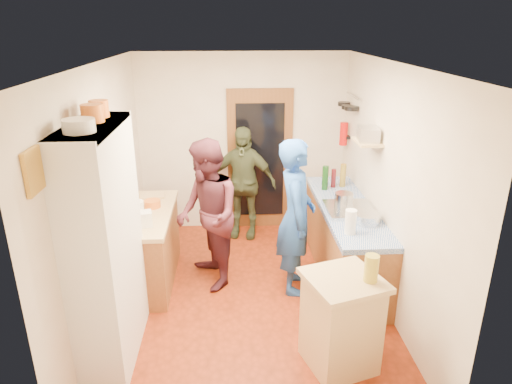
{
  "coord_description": "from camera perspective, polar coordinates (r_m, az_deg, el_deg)",
  "views": [
    {
      "loc": [
        -0.17,
        -4.49,
        2.98
      ],
      "look_at": [
        0.09,
        0.15,
        1.23
      ],
      "focal_mm": 32.0,
      "sensor_mm": 36.0,
      "label": 1
    }
  ],
  "objects": [
    {
      "name": "floor",
      "position": [
        5.4,
        -0.88,
        -13.07
      ],
      "size": [
        3.0,
        4.0,
        0.02
      ],
      "primitive_type": "cube",
      "color": "maroon",
      "rests_on": "ground"
    },
    {
      "name": "ceiling",
      "position": [
        4.51,
        -1.07,
        15.88
      ],
      "size": [
        3.0,
        4.0,
        0.02
      ],
      "primitive_type": "cube",
      "color": "silver",
      "rests_on": "ground"
    },
    {
      "name": "wall_back",
      "position": [
        6.72,
        -1.67,
        6.08
      ],
      "size": [
        3.0,
        0.02,
        2.6
      ],
      "primitive_type": "cube",
      "color": "beige",
      "rests_on": "ground"
    },
    {
      "name": "wall_front",
      "position": [
        3.0,
        0.66,
        -13.43
      ],
      "size": [
        3.0,
        0.02,
        2.6
      ],
      "primitive_type": "cube",
      "color": "beige",
      "rests_on": "ground"
    },
    {
      "name": "wall_left",
      "position": [
        4.98,
        -18.62,
        -0.27
      ],
      "size": [
        0.02,
        4.0,
        2.6
      ],
      "primitive_type": "cube",
      "color": "beige",
      "rests_on": "ground"
    },
    {
      "name": "wall_right",
      "position": [
        5.08,
        16.31,
        0.42
      ],
      "size": [
        0.02,
        4.0,
        2.6
      ],
      "primitive_type": "cube",
      "color": "beige",
      "rests_on": "ground"
    },
    {
      "name": "door_frame",
      "position": [
        6.76,
        0.48,
        3.97
      ],
      "size": [
        0.95,
        0.06,
        2.1
      ],
      "primitive_type": "cube",
      "color": "brown",
      "rests_on": "ground"
    },
    {
      "name": "door_glass",
      "position": [
        6.72,
        0.5,
        3.88
      ],
      "size": [
        0.7,
        0.02,
        1.7
      ],
      "primitive_type": "cube",
      "color": "black",
      "rests_on": "door_frame"
    },
    {
      "name": "hutch_body",
      "position": [
        4.29,
        -18.23,
        -6.51
      ],
      "size": [
        0.4,
        1.2,
        2.2
      ],
      "primitive_type": "cube",
      "color": "silver",
      "rests_on": "ground"
    },
    {
      "name": "hutch_top_shelf",
      "position": [
        3.94,
        -19.97,
        7.66
      ],
      "size": [
        0.4,
        1.14,
        0.04
      ],
      "primitive_type": "cube",
      "color": "silver",
      "rests_on": "hutch_body"
    },
    {
      "name": "plate_stack",
      "position": [
        3.66,
        -21.27,
        7.73
      ],
      "size": [
        0.24,
        0.24,
        0.1
      ],
      "primitive_type": "cylinder",
      "color": "white",
      "rests_on": "hutch_top_shelf"
    },
    {
      "name": "orange_pot_a",
      "position": [
        4.01,
        -19.78,
        9.26
      ],
      "size": [
        0.18,
        0.18,
        0.15
      ],
      "primitive_type": "cylinder",
      "color": "orange",
      "rests_on": "hutch_top_shelf"
    },
    {
      "name": "orange_pot_b",
      "position": [
        4.2,
        -19.03,
        9.81
      ],
      "size": [
        0.17,
        0.17,
        0.15
      ],
      "primitive_type": "cylinder",
      "color": "orange",
      "rests_on": "hutch_top_shelf"
    },
    {
      "name": "left_counter_base",
      "position": [
        5.65,
        -13.44,
        -6.9
      ],
      "size": [
        0.6,
        1.4,
        0.85
      ],
      "primitive_type": "cube",
      "color": "brown",
      "rests_on": "ground"
    },
    {
      "name": "left_counter_top",
      "position": [
        5.47,
        -13.82,
        -2.7
      ],
      "size": [
        0.64,
        1.44,
        0.05
      ],
      "primitive_type": "cube",
      "color": "tan",
      "rests_on": "left_counter_base"
    },
    {
      "name": "toaster",
      "position": [
        5.06,
        -14.12,
        -3.33
      ],
      "size": [
        0.25,
        0.2,
        0.17
      ],
      "primitive_type": "cube",
      "rotation": [
        0.0,
        0.0,
        0.24
      ],
      "color": "white",
      "rests_on": "left_counter_top"
    },
    {
      "name": "kettle",
      "position": [
        5.28,
        -14.78,
        -2.18
      ],
      "size": [
        0.22,
        0.22,
        0.2
      ],
      "primitive_type": "cylinder",
      "rotation": [
        0.0,
        0.0,
        -0.26
      ],
      "color": "white",
      "rests_on": "left_counter_top"
    },
    {
      "name": "orange_bowl",
      "position": [
        5.56,
        -12.81,
        -1.43
      ],
      "size": [
        0.22,
        0.22,
        0.09
      ],
      "primitive_type": "cylinder",
      "rotation": [
        0.0,
        0.0,
        -0.18
      ],
      "color": "orange",
      "rests_on": "left_counter_top"
    },
    {
      "name": "chopping_board",
      "position": [
        5.91,
        -12.84,
        -0.43
      ],
      "size": [
        0.32,
        0.25,
        0.02
      ],
      "primitive_type": "cube",
      "rotation": [
        0.0,
        0.0,
        0.12
      ],
      "color": "tan",
      "rests_on": "left_counter_top"
    },
    {
      "name": "right_counter_base",
      "position": [
        5.77,
        10.93,
        -6.15
      ],
      "size": [
        0.6,
        2.2,
        0.84
      ],
      "primitive_type": "cube",
      "color": "brown",
      "rests_on": "ground"
    },
    {
      "name": "right_counter_top",
      "position": [
        5.59,
        11.24,
        -2.02
      ],
      "size": [
        0.62,
        2.22,
        0.06
      ],
      "primitive_type": "cube",
      "color": "#1240A3",
      "rests_on": "right_counter_base"
    },
    {
      "name": "hob",
      "position": [
        5.43,
        11.66,
        -2.14
      ],
      "size": [
        0.55,
        0.58,
        0.04
      ],
      "primitive_type": "cube",
      "color": "silver",
      "rests_on": "right_counter_top"
    },
    {
      "name": "pot_on_hob",
      "position": [
        5.49,
        10.92,
        -0.83
      ],
      "size": [
        0.21,
        0.21,
        0.14
      ],
      "primitive_type": "cylinder",
      "color": "silver",
      "rests_on": "hob"
    },
    {
      "name": "bottle_a",
      "position": [
        6.03,
        8.64,
        1.76
      ],
      "size": [
        0.1,
        0.1,
        0.32
      ],
      "primitive_type": "cylinder",
      "rotation": [
        0.0,
        0.0,
        0.24
      ],
      "color": "#143F14",
      "rests_on": "right_counter_top"
    },
    {
      "name": "bottle_b",
      "position": [
        6.14,
        9.66,
        1.72
      ],
      "size": [
        0.06,
        0.06,
        0.25
      ],
      "primitive_type": "cylinder",
      "rotation": [
        0.0,
        0.0,
        0.03
      ],
      "color": "#591419",
      "rests_on": "right_counter_top"
    },
    {
      "name": "bottle_c",
      "position": [
        6.18,
        10.81,
        2.06
      ],
      "size": [
        0.09,
        0.09,
        0.31
      ],
      "primitive_type": "cylinder",
      "rotation": [
        0.0,
        0.0,
        0.2
      ],
      "color": "olive",
      "rests_on": "right_counter_top"
    },
    {
      "name": "paper_towel",
      "position": [
        4.83,
        11.74,
        -3.66
      ],
      "size": [
        0.14,
        0.14,
        0.26
      ],
      "primitive_type": "cylinder",
      "rotation": [
        0.0,
        0.0,
        -0.21
      ],
      "color": "white",
      "rests_on": "right_counter_top"
    },
    {
      "name": "mixing_bowl",
      "position": [
        5.14,
        13.7,
        -3.2
      ],
      "size": [
        0.29,
        0.29,
        0.11
      ],
      "primitive_type": "cylinder",
      "rotation": [
        0.0,
        0.0,
        -0.0
      ],
      "color": "silver",
      "rests_on": "right_counter_top"
    },
    {
      "name": "island_base",
      "position": [
        4.32,
        10.53,
        -15.95
      ],
      "size": [
        0.69,
        0.69,
        0.86
      ],
      "primitive_type": "cube",
      "rotation": [
        0.0,
        0.0,
        0.31
      ],
      "color": "tan",
      "rests_on": "ground"
    },
    {
      "name": "island_top",
      "position": [
        4.07,
        10.95,
        -10.79
      ],
      "size": [
        0.78,
        0.78,
        0.05
      ],
      "primitive_type": "cube",
      "rotation": [
        0.0,
        0.0,
        0.31
      ],
      "color": "tan",
      "rests_on": "island_base"
    },
    {
      "name": "cutting_board",
      "position": [
        4.08,
        9.98,
        -10.49
      ],
      "size": [
        0.42,
        0.37,
        0.02
      ],
      "primitive_type": "cube",
      "rotation": [
        0.0,
        0.0,
        0.31
      ],
      "color": "white",
      "rests_on": "island_top"
    },
    {
      "name": "oil_jar",
      "position": [
        4.0,
        14.22,
        -9.23
      ],
      "size": [
        0.15,
        0.15,
        0.24
      ],
      "primitive_type": "cylinder",
      "rotation": [
        0.0,
        0.0,
        0.31
      ],
      "color": "#AD9E2D",
      "rests_on": "island_top"
    },
    {
      "name": "pan_rail",
      "position": [
        6.3,
        12.06,
        11.65
      ],
      "size": [
        0.02,
        0.65,
        0.02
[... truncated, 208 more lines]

